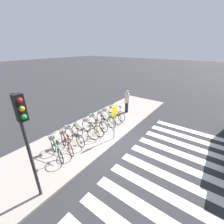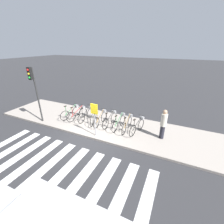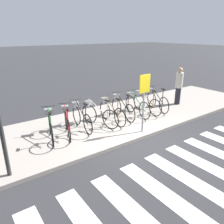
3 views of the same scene
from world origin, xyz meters
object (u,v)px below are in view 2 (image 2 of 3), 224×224
parked_bicycle_1 (78,113)px  parked_bicycle_8 (138,126)px  pedestrian (163,124)px  sign_post (94,115)px  parked_bicycle_6 (119,122)px  traffic_light (33,84)px  parked_bicycle_5 (110,119)px  parked_bicycle_0 (72,112)px  parked_bicycle_4 (101,118)px  parked_bicycle_2 (87,114)px  parked_bicycle_3 (94,116)px  parked_bicycle_7 (128,123)px

parked_bicycle_1 → parked_bicycle_8: size_ratio=0.98×
pedestrian → sign_post: size_ratio=0.88×
parked_bicycle_6 → sign_post: size_ratio=0.86×
parked_bicycle_8 → sign_post: size_ratio=0.84×
pedestrian → traffic_light: 8.30m
parked_bicycle_5 → parked_bicycle_1: bearing=-176.2°
parked_bicycle_5 → parked_bicycle_6: 0.69m
parked_bicycle_0 → parked_bicycle_4: bearing=0.4°
parked_bicycle_1 → pedestrian: 5.85m
sign_post → pedestrian: bearing=20.8°
parked_bicycle_6 → parked_bicycle_2: bearing=177.6°
parked_bicycle_0 → parked_bicycle_6: size_ratio=0.97×
parked_bicycle_1 → parked_bicycle_6: same height
parked_bicycle_0 → parked_bicycle_6: same height
parked_bicycle_4 → parked_bicycle_5: size_ratio=1.00×
parked_bicycle_2 → sign_post: (1.61, -1.53, 0.92)m
parked_bicycle_6 → traffic_light: size_ratio=0.47×
parked_bicycle_8 → pedestrian: 1.52m
parked_bicycle_3 → parked_bicycle_8: same height
parked_bicycle_2 → parked_bicycle_6: same height
parked_bicycle_1 → parked_bicycle_4: same height
parked_bicycle_1 → parked_bicycle_3: bearing=2.5°
parked_bicycle_1 → parked_bicycle_3: 1.26m
parked_bicycle_1 → parked_bicycle_0: bearing=179.2°
parked_bicycle_6 → parked_bicycle_8: size_ratio=1.02×
parked_bicycle_7 → sign_post: (-1.50, -1.43, 0.92)m
parked_bicycle_3 → pedestrian: 4.59m
parked_bicycle_1 → parked_bicycle_2: (0.62, 0.17, 0.00)m
parked_bicycle_1 → parked_bicycle_4: size_ratio=0.95×
parked_bicycle_2 → parked_bicycle_7: same height
sign_post → parked_bicycle_0: bearing=154.0°
parked_bicycle_1 → parked_bicycle_5: same height
parked_bicycle_7 → parked_bicycle_8: same height
parked_bicycle_4 → sign_post: size_ratio=0.86×
parked_bicycle_5 → parked_bicycle_7: 1.24m
pedestrian → parked_bicycle_1: bearing=-179.9°
parked_bicycle_1 → parked_bicycle_4: bearing=0.8°
parked_bicycle_8 → sign_post: (-2.17, -1.41, 0.92)m
parked_bicycle_3 → parked_bicycle_5: bearing=5.1°
parked_bicycle_1 → parked_bicycle_7: same height
parked_bicycle_5 → parked_bicycle_4: bearing=-167.8°
parked_bicycle_8 → traffic_light: 7.07m
parked_bicycle_7 → traffic_light: size_ratio=0.47×
parked_bicycle_4 → parked_bicycle_3: bearing=177.0°
parked_bicycle_6 → pedestrian: 2.70m
parked_bicycle_4 → parked_bicycle_7: (1.88, 0.04, 0.00)m
parked_bicycle_4 → parked_bicycle_8: 2.55m
parked_bicycle_6 → parked_bicycle_4: bearing=-178.3°
parked_bicycle_7 → pedestrian: pedestrian is taller
parked_bicycle_4 → sign_post: 1.71m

